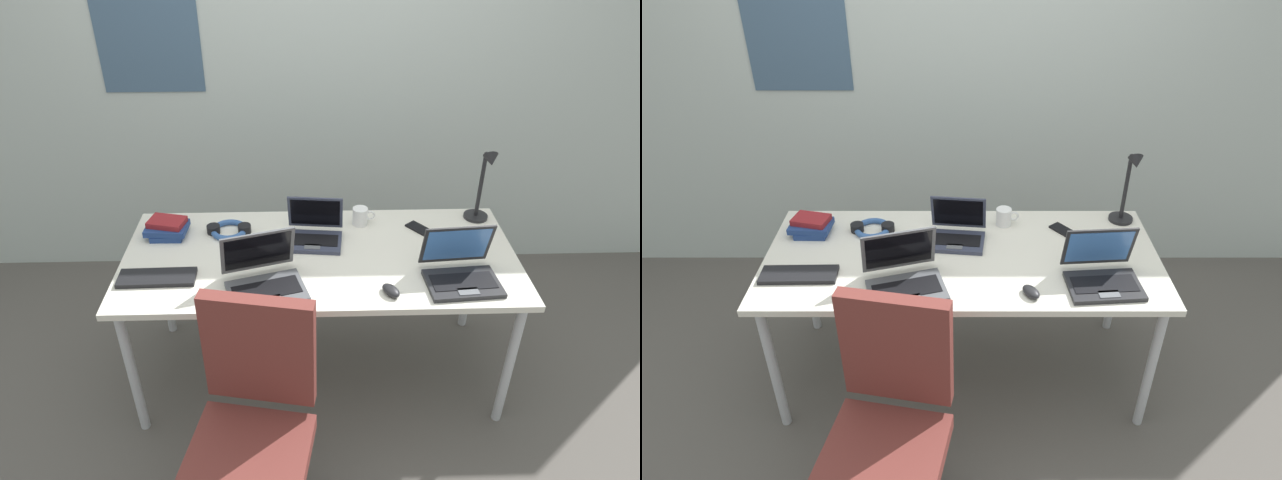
{
  "view_description": "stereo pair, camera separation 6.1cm",
  "coord_description": "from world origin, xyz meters",
  "views": [
    {
      "loc": [
        -0.06,
        -2.12,
        2.2
      ],
      "look_at": [
        0.0,
        0.0,
        0.82
      ],
      "focal_mm": 31.54,
      "sensor_mm": 36.0,
      "label": 1
    },
    {
      "loc": [
        -0.0,
        -2.12,
        2.2
      ],
      "look_at": [
        0.0,
        0.0,
        0.82
      ],
      "focal_mm": 31.54,
      "sensor_mm": 36.0,
      "label": 2
    }
  ],
  "objects": [
    {
      "name": "office_chair",
      "position": [
        -0.27,
        -0.77,
        0.4
      ],
      "size": [
        0.52,
        0.57,
        0.97
      ],
      "color": "black",
      "rests_on": "ground_plane"
    },
    {
      "name": "ground_plane",
      "position": [
        0.0,
        0.0,
        0.0
      ],
      "size": [
        12.0,
        12.0,
        0.0
      ],
      "primitive_type": "plane",
      "color": "#56514C"
    },
    {
      "name": "desk_lamp",
      "position": [
        0.8,
        0.28,
        0.94
      ],
      "size": [
        0.12,
        0.18,
        0.4
      ],
      "color": "black",
      "rests_on": "desk"
    },
    {
      "name": "coffee_mug",
      "position": [
        0.21,
        0.27,
        0.78
      ],
      "size": [
        0.11,
        0.08,
        0.09
      ],
      "color": "white",
      "rests_on": "desk"
    },
    {
      "name": "laptop_by_keyboard",
      "position": [
        0.6,
        -0.21,
        0.79
      ],
      "size": [
        0.33,
        0.29,
        0.23
      ],
      "color": "#232326",
      "rests_on": "desk"
    },
    {
      "name": "laptop_back_right",
      "position": [
        -0.02,
        0.13,
        0.78
      ],
      "size": [
        0.29,
        0.25,
        0.2
      ],
      "color": "#33384C",
      "rests_on": "desk"
    },
    {
      "name": "book_stack",
      "position": [
        -0.73,
        0.19,
        0.78
      ],
      "size": [
        0.2,
        0.16,
        0.08
      ],
      "color": "navy",
      "rests_on": "desk"
    },
    {
      "name": "computer_mouse",
      "position": [
        0.29,
        -0.3,
        0.76
      ],
      "size": [
        0.1,
        0.11,
        0.03
      ],
      "primitive_type": "ellipsoid",
      "rotation": [
        0.0,
        0.0,
        0.5
      ],
      "color": "black",
      "rests_on": "desk"
    },
    {
      "name": "headphones",
      "position": [
        -0.44,
        0.2,
        0.76
      ],
      "size": [
        0.21,
        0.18,
        0.04
      ],
      "color": "#335999",
      "rests_on": "desk"
    },
    {
      "name": "wall_back",
      "position": [
        -0.0,
        1.1,
        1.3
      ],
      "size": [
        6.0,
        0.13,
        2.6
      ],
      "color": "#B2BCB7",
      "rests_on": "ground_plane"
    },
    {
      "name": "desk",
      "position": [
        0.0,
        0.0,
        0.68
      ],
      "size": [
        1.8,
        0.8,
        0.74
      ],
      "color": "silver",
      "rests_on": "ground_plane"
    },
    {
      "name": "cell_phone",
      "position": [
        0.5,
        0.2,
        0.74
      ],
      "size": [
        0.13,
        0.15,
        0.01
      ],
      "primitive_type": "cube",
      "rotation": [
        0.0,
        0.0,
        0.67
      ],
      "color": "black",
      "rests_on": "desk"
    },
    {
      "name": "external_keyboard",
      "position": [
        -0.71,
        -0.17,
        0.75
      ],
      "size": [
        0.33,
        0.13,
        0.02
      ],
      "primitive_type": "cube",
      "rotation": [
        0.0,
        0.0,
        0.02
      ],
      "color": "black",
      "rests_on": "desk"
    },
    {
      "name": "laptop_mid_desk",
      "position": [
        -0.24,
        -0.24,
        0.79
      ],
      "size": [
        0.38,
        0.36,
        0.23
      ],
      "color": "#515459",
      "rests_on": "desk"
    }
  ]
}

